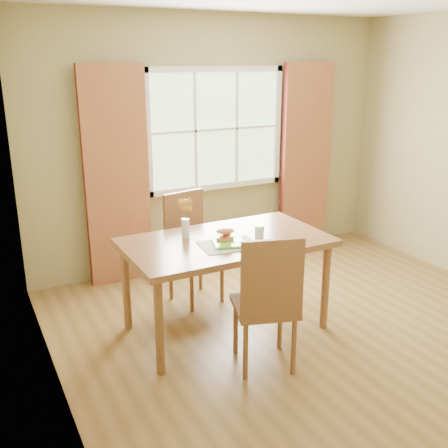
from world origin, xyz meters
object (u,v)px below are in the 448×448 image
water_glass (259,232)px  chair_far (190,242)px  croissant_sandwich (225,235)px  dining_table (226,249)px  chair_near (268,299)px  flower_vase (185,215)px

water_glass → chair_far: bearing=107.8°
croissant_sandwich → dining_table: bearing=70.8°
chair_near → water_glass: 0.71m
dining_table → flower_vase: bearing=146.0°
chair_far → croissant_sandwich: 0.85m
chair_far → flower_vase: size_ratio=3.10×
chair_near → croissant_sandwich: bearing=109.3°
chair_near → dining_table: bearing=104.9°
croissant_sandwich → chair_far: bearing=100.0°
chair_near → water_glass: bearing=82.2°
chair_near → flower_vase: size_ratio=3.18×
dining_table → chair_near: (-0.03, -0.71, -0.14)m
dining_table → chair_far: chair_far is taller
dining_table → croissant_sandwich: 0.18m
chair_far → flower_vase: 0.74m
croissant_sandwich → chair_near: bearing=-75.5°
flower_vase → water_glass: bearing=-29.8°
flower_vase → chair_far: bearing=63.4°
croissant_sandwich → water_glass: bearing=5.7°
chair_near → flower_vase: 1.02m
chair_near → croissant_sandwich: chair_near is taller
dining_table → croissant_sandwich: bearing=-122.2°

